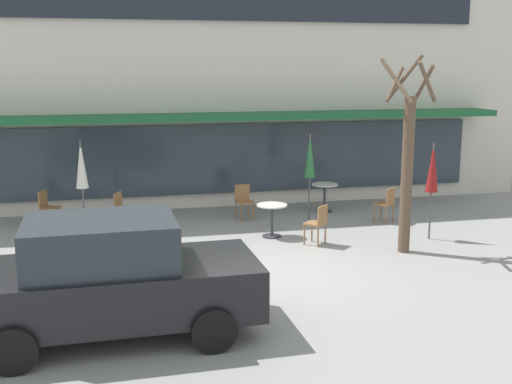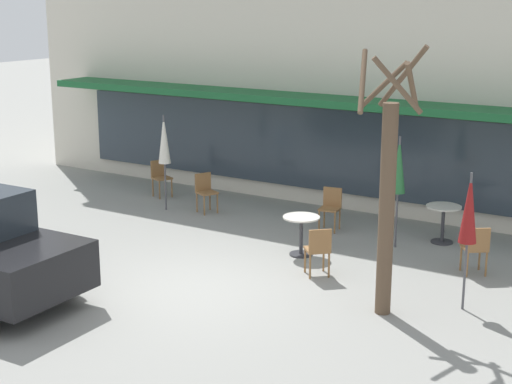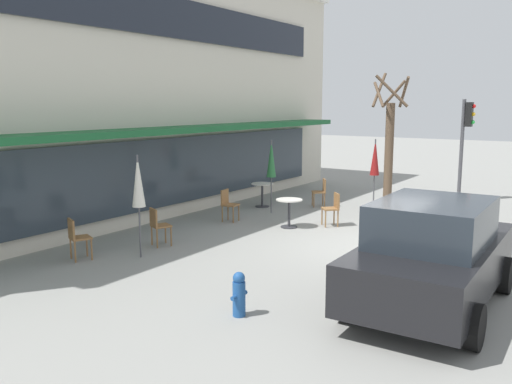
{
  "view_description": "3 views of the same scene",
  "coord_description": "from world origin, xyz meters",
  "px_view_note": "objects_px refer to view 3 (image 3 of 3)",
  "views": [
    {
      "loc": [
        -2.79,
        -11.3,
        3.91
      ],
      "look_at": [
        0.39,
        2.56,
        1.07
      ],
      "focal_mm": 45.0,
      "sensor_mm": 36.0,
      "label": 1
    },
    {
      "loc": [
        7.55,
        -9.92,
        4.78
      ],
      "look_at": [
        -0.41,
        2.81,
        1.02
      ],
      "focal_mm": 55.0,
      "sensor_mm": 36.0,
      "label": 2
    },
    {
      "loc": [
        -11.4,
        -4.56,
        3.25
      ],
      "look_at": [
        -0.02,
        3.08,
        1.01
      ],
      "focal_mm": 38.0,
      "sensor_mm": 36.0,
      "label": 3
    }
  ],
  "objects_px": {
    "patio_umbrella_corner_open": "(271,159)",
    "parked_sedan": "(433,254)",
    "traffic_light_pole": "(466,133)",
    "patio_umbrella_cream_folded": "(138,182)",
    "cafe_chair_3": "(77,236)",
    "street_tree": "(389,152)",
    "fire_hydrant": "(239,294)",
    "patio_umbrella_green_folded": "(375,158)",
    "cafe_table_near_wall": "(289,208)",
    "cafe_chair_1": "(158,224)",
    "cafe_chair_0": "(333,207)",
    "cafe_chair_4": "(321,190)",
    "cafe_chair_2": "(228,203)",
    "cafe_table_streetside": "(262,191)"
  },
  "relations": [
    {
      "from": "patio_umbrella_cream_folded",
      "to": "cafe_chair_3",
      "type": "bearing_deg",
      "value": 133.83
    },
    {
      "from": "parked_sedan",
      "to": "street_tree",
      "type": "xyz_separation_m",
      "value": [
        6.06,
        3.01,
        1.05
      ]
    },
    {
      "from": "traffic_light_pole",
      "to": "patio_umbrella_cream_folded",
      "type": "bearing_deg",
      "value": 159.75
    },
    {
      "from": "cafe_chair_3",
      "to": "patio_umbrella_green_folded",
      "type": "bearing_deg",
      "value": -20.09
    },
    {
      "from": "cafe_chair_3",
      "to": "cafe_table_near_wall",
      "type": "bearing_deg",
      "value": -22.76
    },
    {
      "from": "street_tree",
      "to": "traffic_light_pole",
      "type": "distance_m",
      "value": 4.44
    },
    {
      "from": "cafe_chair_1",
      "to": "parked_sedan",
      "type": "height_order",
      "value": "parked_sedan"
    },
    {
      "from": "street_tree",
      "to": "fire_hydrant",
      "type": "distance_m",
      "value": 8.29
    },
    {
      "from": "patio_umbrella_cream_folded",
      "to": "cafe_chair_2",
      "type": "height_order",
      "value": "patio_umbrella_cream_folded"
    },
    {
      "from": "cafe_table_near_wall",
      "to": "traffic_light_pole",
      "type": "distance_m",
      "value": 7.51
    },
    {
      "from": "cafe_chair_4",
      "to": "cafe_chair_0",
      "type": "bearing_deg",
      "value": -146.32
    },
    {
      "from": "fire_hydrant",
      "to": "patio_umbrella_corner_open",
      "type": "bearing_deg",
      "value": 28.74
    },
    {
      "from": "cafe_chair_1",
      "to": "traffic_light_pole",
      "type": "bearing_deg",
      "value": -23.46
    },
    {
      "from": "patio_umbrella_cream_folded",
      "to": "cafe_chair_0",
      "type": "height_order",
      "value": "patio_umbrella_cream_folded"
    },
    {
      "from": "cafe_table_near_wall",
      "to": "cafe_chair_0",
      "type": "xyz_separation_m",
      "value": [
        0.82,
        -0.88,
        0.01
      ]
    },
    {
      "from": "cafe_table_near_wall",
      "to": "fire_hydrant",
      "type": "height_order",
      "value": "cafe_table_near_wall"
    },
    {
      "from": "cafe_chair_0",
      "to": "cafe_chair_2",
      "type": "bearing_deg",
      "value": 112.43
    },
    {
      "from": "cafe_table_near_wall",
      "to": "traffic_light_pole",
      "type": "bearing_deg",
      "value": -22.78
    },
    {
      "from": "parked_sedan",
      "to": "fire_hydrant",
      "type": "xyz_separation_m",
      "value": [
        -2.05,
        2.35,
        -0.53
      ]
    },
    {
      "from": "cafe_chair_0",
      "to": "cafe_chair_1",
      "type": "height_order",
      "value": "same"
    },
    {
      "from": "fire_hydrant",
      "to": "traffic_light_pole",
      "type": "bearing_deg",
      "value": -1.76
    },
    {
      "from": "cafe_chair_4",
      "to": "parked_sedan",
      "type": "height_order",
      "value": "parked_sedan"
    },
    {
      "from": "patio_umbrella_cream_folded",
      "to": "cafe_chair_0",
      "type": "bearing_deg",
      "value": -22.5
    },
    {
      "from": "street_tree",
      "to": "cafe_chair_3",
      "type": "bearing_deg",
      "value": 152.5
    },
    {
      "from": "cafe_chair_0",
      "to": "patio_umbrella_green_folded",
      "type": "bearing_deg",
      "value": -2.37
    },
    {
      "from": "cafe_chair_3",
      "to": "parked_sedan",
      "type": "xyz_separation_m",
      "value": [
        1.47,
        -6.93,
        0.35
      ]
    },
    {
      "from": "cafe_chair_0",
      "to": "parked_sedan",
      "type": "distance_m",
      "value": 5.94
    },
    {
      "from": "cafe_chair_1",
      "to": "cafe_chair_2",
      "type": "relative_size",
      "value": 1.0
    },
    {
      "from": "patio_umbrella_corner_open",
      "to": "traffic_light_pole",
      "type": "xyz_separation_m",
      "value": [
        5.39,
        -4.23,
        0.67
      ]
    },
    {
      "from": "cafe_table_streetside",
      "to": "parked_sedan",
      "type": "relative_size",
      "value": 0.18
    },
    {
      "from": "parked_sedan",
      "to": "cafe_chair_1",
      "type": "bearing_deg",
      "value": 87.23
    },
    {
      "from": "cafe_table_near_wall",
      "to": "patio_umbrella_corner_open",
      "type": "distance_m",
      "value": 2.24
    },
    {
      "from": "cafe_table_near_wall",
      "to": "cafe_chair_2",
      "type": "relative_size",
      "value": 0.85
    },
    {
      "from": "cafe_table_near_wall",
      "to": "cafe_chair_3",
      "type": "bearing_deg",
      "value": 157.24
    },
    {
      "from": "cafe_chair_1",
      "to": "patio_umbrella_cream_folded",
      "type": "bearing_deg",
      "value": -159.5
    },
    {
      "from": "patio_umbrella_cream_folded",
      "to": "traffic_light_pole",
      "type": "distance_m",
      "value": 11.68
    },
    {
      "from": "cafe_table_near_wall",
      "to": "patio_umbrella_green_folded",
      "type": "height_order",
      "value": "patio_umbrella_green_folded"
    },
    {
      "from": "patio_umbrella_corner_open",
      "to": "parked_sedan",
      "type": "xyz_separation_m",
      "value": [
        -4.97,
        -6.2,
        -0.75
      ]
    },
    {
      "from": "patio_umbrella_green_folded",
      "to": "cafe_chair_0",
      "type": "distance_m",
      "value": 2.85
    },
    {
      "from": "patio_umbrella_cream_folded",
      "to": "parked_sedan",
      "type": "relative_size",
      "value": 0.52
    },
    {
      "from": "cafe_chair_3",
      "to": "parked_sedan",
      "type": "relative_size",
      "value": 0.21
    },
    {
      "from": "cafe_chair_1",
      "to": "fire_hydrant",
      "type": "xyz_separation_m",
      "value": [
        -2.35,
        -3.98,
        -0.17
      ]
    },
    {
      "from": "cafe_chair_0",
      "to": "fire_hydrant",
      "type": "relative_size",
      "value": 1.26
    },
    {
      "from": "cafe_table_streetside",
      "to": "traffic_light_pole",
      "type": "height_order",
      "value": "traffic_light_pole"
    },
    {
      "from": "cafe_table_streetside",
      "to": "patio_umbrella_green_folded",
      "type": "height_order",
      "value": "patio_umbrella_green_folded"
    },
    {
      "from": "cafe_chair_3",
      "to": "cafe_chair_4",
      "type": "relative_size",
      "value": 1.0
    },
    {
      "from": "cafe_chair_1",
      "to": "street_tree",
      "type": "xyz_separation_m",
      "value": [
        5.75,
        -3.32,
        1.4
      ]
    },
    {
      "from": "patio_umbrella_cream_folded",
      "to": "cafe_chair_3",
      "type": "distance_m",
      "value": 1.7
    },
    {
      "from": "parked_sedan",
      "to": "traffic_light_pole",
      "type": "bearing_deg",
      "value": 10.73
    },
    {
      "from": "cafe_table_near_wall",
      "to": "parked_sedan",
      "type": "xyz_separation_m",
      "value": [
        -3.64,
        -4.79,
        0.36
      ]
    }
  ]
}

